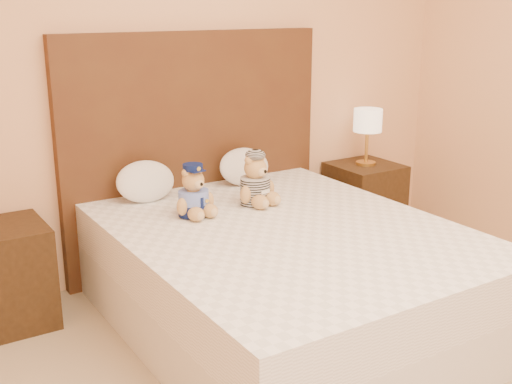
{
  "coord_description": "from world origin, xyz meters",
  "views": [
    {
      "loc": [
        -1.79,
        -1.35,
        1.66
      ],
      "look_at": [
        -0.03,
        1.45,
        0.68
      ],
      "focal_mm": 45.0,
      "sensor_mm": 36.0,
      "label": 1
    }
  ],
  "objects_px": {
    "pillow_left": "(145,179)",
    "pillow_right": "(244,165)",
    "nightstand_right": "(364,201)",
    "lamp": "(368,123)",
    "nightstand_left": "(5,276)",
    "teddy_police": "(193,191)",
    "teddy_prisoner": "(255,179)",
    "bed": "(285,277)"
  },
  "relations": [
    {
      "from": "bed",
      "to": "teddy_police",
      "type": "xyz_separation_m",
      "value": [
        -0.31,
        0.42,
        0.42
      ]
    },
    {
      "from": "nightstand_left",
      "to": "pillow_right",
      "type": "distance_m",
      "value": 1.55
    },
    {
      "from": "nightstand_left",
      "to": "nightstand_right",
      "type": "relative_size",
      "value": 1.0
    },
    {
      "from": "nightstand_left",
      "to": "pillow_left",
      "type": "xyz_separation_m",
      "value": [
        0.83,
        0.03,
        0.4
      ]
    },
    {
      "from": "nightstand_left",
      "to": "pillow_right",
      "type": "xyz_separation_m",
      "value": [
        1.5,
        0.03,
        0.4
      ]
    },
    {
      "from": "lamp",
      "to": "pillow_right",
      "type": "relative_size",
      "value": 1.14
    },
    {
      "from": "bed",
      "to": "pillow_right",
      "type": "relative_size",
      "value": 5.71
    },
    {
      "from": "nightstand_right",
      "to": "lamp",
      "type": "xyz_separation_m",
      "value": [
        -0.0,
        0.0,
        0.57
      ]
    },
    {
      "from": "bed",
      "to": "nightstand_right",
      "type": "height_order",
      "value": "same"
    },
    {
      "from": "teddy_police",
      "to": "nightstand_right",
      "type": "bearing_deg",
      "value": 4.14
    },
    {
      "from": "nightstand_right",
      "to": "teddy_police",
      "type": "distance_m",
      "value": 1.66
    },
    {
      "from": "bed",
      "to": "teddy_police",
      "type": "distance_m",
      "value": 0.67
    },
    {
      "from": "bed",
      "to": "nightstand_right",
      "type": "bearing_deg",
      "value": 32.62
    },
    {
      "from": "lamp",
      "to": "pillow_left",
      "type": "bearing_deg",
      "value": 178.97
    },
    {
      "from": "nightstand_left",
      "to": "lamp",
      "type": "bearing_deg",
      "value": 0.0
    },
    {
      "from": "bed",
      "to": "lamp",
      "type": "bearing_deg",
      "value": 32.62
    },
    {
      "from": "bed",
      "to": "pillow_left",
      "type": "distance_m",
      "value": 1.01
    },
    {
      "from": "nightstand_right",
      "to": "teddy_prisoner",
      "type": "height_order",
      "value": "teddy_prisoner"
    },
    {
      "from": "nightstand_right",
      "to": "teddy_police",
      "type": "relative_size",
      "value": 1.93
    },
    {
      "from": "lamp",
      "to": "teddy_prisoner",
      "type": "distance_m",
      "value": 1.24
    },
    {
      "from": "nightstand_right",
      "to": "pillow_right",
      "type": "xyz_separation_m",
      "value": [
        -1.0,
        0.03,
        0.4
      ]
    },
    {
      "from": "nightstand_left",
      "to": "teddy_prisoner",
      "type": "relative_size",
      "value": 1.86
    },
    {
      "from": "nightstand_right",
      "to": "teddy_police",
      "type": "height_order",
      "value": "teddy_police"
    },
    {
      "from": "teddy_police",
      "to": "pillow_right",
      "type": "bearing_deg",
      "value": 26.29
    },
    {
      "from": "nightstand_left",
      "to": "pillow_right",
      "type": "height_order",
      "value": "pillow_right"
    },
    {
      "from": "teddy_police",
      "to": "pillow_right",
      "type": "xyz_separation_m",
      "value": [
        0.57,
        0.41,
        -0.02
      ]
    },
    {
      "from": "teddy_prisoner",
      "to": "pillow_left",
      "type": "relative_size",
      "value": 0.83
    },
    {
      "from": "bed",
      "to": "pillow_left",
      "type": "bearing_deg",
      "value": 116.84
    },
    {
      "from": "teddy_prisoner",
      "to": "pillow_right",
      "type": "xyz_separation_m",
      "value": [
        0.17,
        0.4,
        -0.02
      ]
    },
    {
      "from": "teddy_police",
      "to": "lamp",
      "type": "bearing_deg",
      "value": 4.14
    },
    {
      "from": "teddy_prisoner",
      "to": "nightstand_left",
      "type": "bearing_deg",
      "value": 151.94
    },
    {
      "from": "pillow_left",
      "to": "pillow_right",
      "type": "height_order",
      "value": "pillow_left"
    },
    {
      "from": "nightstand_left",
      "to": "lamp",
      "type": "xyz_separation_m",
      "value": [
        2.5,
        0.0,
        0.57
      ]
    },
    {
      "from": "teddy_police",
      "to": "bed",
      "type": "bearing_deg",
      "value": -62.91
    },
    {
      "from": "bed",
      "to": "nightstand_right",
      "type": "relative_size",
      "value": 3.64
    },
    {
      "from": "bed",
      "to": "teddy_prisoner",
      "type": "distance_m",
      "value": 0.61
    },
    {
      "from": "nightstand_right",
      "to": "lamp",
      "type": "relative_size",
      "value": 1.38
    },
    {
      "from": "nightstand_right",
      "to": "pillow_left",
      "type": "xyz_separation_m",
      "value": [
        -1.67,
        0.03,
        0.4
      ]
    },
    {
      "from": "nightstand_right",
      "to": "lamp",
      "type": "height_order",
      "value": "lamp"
    },
    {
      "from": "nightstand_right",
      "to": "pillow_left",
      "type": "bearing_deg",
      "value": 178.97
    },
    {
      "from": "bed",
      "to": "nightstand_right",
      "type": "xyz_separation_m",
      "value": [
        1.25,
        0.8,
        -0.0
      ]
    },
    {
      "from": "teddy_prisoner",
      "to": "pillow_right",
      "type": "distance_m",
      "value": 0.44
    }
  ]
}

